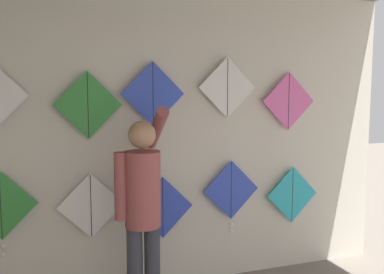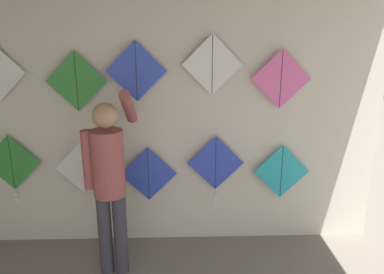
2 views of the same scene
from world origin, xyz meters
TOP-DOWN VIEW (x-y plane):
  - back_panel at (0.00, 4.07)m, footprint 4.83×0.06m
  - shopkeeper at (-0.26, 3.47)m, footprint 0.44×0.60m
  - kite_0 at (-1.33, 3.97)m, footprint 0.58×0.04m
  - kite_1 at (-0.61, 3.98)m, footprint 0.58×0.01m
  - kite_2 at (0.04, 3.98)m, footprint 0.58×0.01m
  - kite_3 at (0.73, 3.97)m, footprint 0.58×0.04m
  - kite_4 at (1.42, 3.98)m, footprint 0.58×0.01m
  - kite_6 at (-0.61, 3.98)m, footprint 0.58×0.01m
  - kite_7 at (-0.04, 3.98)m, footprint 0.58×0.01m
  - kite_8 at (0.68, 3.98)m, footprint 0.58×0.01m
  - kite_9 at (1.35, 3.98)m, footprint 0.58×0.01m

SIDE VIEW (x-z plane):
  - kite_2 at x=0.04m, z-range 0.49..1.07m
  - kite_4 at x=1.42m, z-range 0.50..1.08m
  - kite_1 at x=-0.61m, z-range 0.56..1.15m
  - kite_3 at x=0.73m, z-range 0.51..1.23m
  - kite_0 at x=-1.33m, z-range 0.54..1.26m
  - shopkeeper at x=-0.26m, z-range 0.11..1.85m
  - back_panel at x=0.00m, z-range 0.00..2.80m
  - kite_6 at x=-0.61m, z-range 1.44..2.03m
  - kite_9 at x=1.35m, z-range 1.46..2.04m
  - kite_7 at x=-0.04m, z-range 1.54..2.12m
  - kite_8 at x=0.68m, z-range 1.59..2.18m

